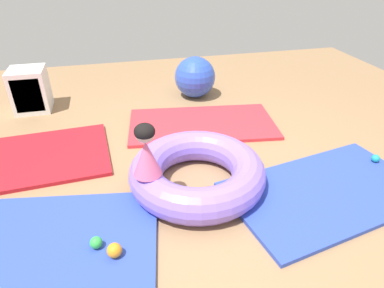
{
  "coord_description": "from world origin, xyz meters",
  "views": [
    {
      "loc": [
        -0.66,
        -2.37,
        1.92
      ],
      "look_at": [
        -0.03,
        0.21,
        0.33
      ],
      "focal_mm": 31.3,
      "sensor_mm": 36.0,
      "label": 1
    }
  ],
  "objects_px": {
    "play_ball_green": "(96,243)",
    "storage_cube": "(30,90)",
    "exercise_ball_large": "(195,77)",
    "inflatable_cushion": "(197,172)",
    "child_in_pink": "(146,151)",
    "play_ball_teal": "(376,158)",
    "play_ball_orange": "(114,250)"
  },
  "relations": [
    {
      "from": "play_ball_green",
      "to": "storage_cube",
      "type": "height_order",
      "value": "storage_cube"
    },
    {
      "from": "exercise_ball_large",
      "to": "storage_cube",
      "type": "height_order",
      "value": "exercise_ball_large"
    },
    {
      "from": "inflatable_cushion",
      "to": "storage_cube",
      "type": "height_order",
      "value": "storage_cube"
    },
    {
      "from": "storage_cube",
      "to": "play_ball_green",
      "type": "bearing_deg",
      "value": -72.92
    },
    {
      "from": "child_in_pink",
      "to": "storage_cube",
      "type": "relative_size",
      "value": 0.82
    },
    {
      "from": "play_ball_teal",
      "to": "storage_cube",
      "type": "relative_size",
      "value": 0.14
    },
    {
      "from": "child_in_pink",
      "to": "play_ball_orange",
      "type": "bearing_deg",
      "value": 142.79
    },
    {
      "from": "inflatable_cushion",
      "to": "exercise_ball_large",
      "type": "bearing_deg",
      "value": 76.55
    },
    {
      "from": "play_ball_green",
      "to": "play_ball_orange",
      "type": "bearing_deg",
      "value": -41.25
    },
    {
      "from": "play_ball_teal",
      "to": "storage_cube",
      "type": "xyz_separation_m",
      "value": [
        -3.54,
        2.2,
        0.2
      ]
    },
    {
      "from": "child_in_pink",
      "to": "play_ball_teal",
      "type": "distance_m",
      "value": 2.32
    },
    {
      "from": "inflatable_cushion",
      "to": "storage_cube",
      "type": "xyz_separation_m",
      "value": [
        -1.72,
        2.1,
        0.13
      ]
    },
    {
      "from": "play_ball_orange",
      "to": "storage_cube",
      "type": "distance_m",
      "value": 2.95
    },
    {
      "from": "exercise_ball_large",
      "to": "play_ball_green",
      "type": "bearing_deg",
      "value": -117.74
    },
    {
      "from": "inflatable_cushion",
      "to": "play_ball_orange",
      "type": "xyz_separation_m",
      "value": [
        -0.77,
        -0.68,
        -0.06
      ]
    },
    {
      "from": "play_ball_orange",
      "to": "exercise_ball_large",
      "type": "xyz_separation_m",
      "value": [
        1.26,
        2.75,
        0.2
      ]
    },
    {
      "from": "play_ball_teal",
      "to": "play_ball_orange",
      "type": "distance_m",
      "value": 2.66
    },
    {
      "from": "inflatable_cushion",
      "to": "play_ball_green",
      "type": "distance_m",
      "value": 1.07
    },
    {
      "from": "play_ball_green",
      "to": "inflatable_cushion",
      "type": "bearing_deg",
      "value": 32.7
    },
    {
      "from": "play_ball_orange",
      "to": "play_ball_green",
      "type": "distance_m",
      "value": 0.17
    },
    {
      "from": "play_ball_green",
      "to": "storage_cube",
      "type": "relative_size",
      "value": 0.16
    },
    {
      "from": "child_in_pink",
      "to": "storage_cube",
      "type": "xyz_separation_m",
      "value": [
        -1.27,
        2.23,
        -0.25
      ]
    },
    {
      "from": "storage_cube",
      "to": "exercise_ball_large",
      "type": "bearing_deg",
      "value": -0.94
    },
    {
      "from": "child_in_pink",
      "to": "storage_cube",
      "type": "distance_m",
      "value": 2.58
    },
    {
      "from": "storage_cube",
      "to": "inflatable_cushion",
      "type": "bearing_deg",
      "value": -50.77
    },
    {
      "from": "child_in_pink",
      "to": "play_ball_green",
      "type": "xyz_separation_m",
      "value": [
        -0.44,
        -0.45,
        -0.44
      ]
    },
    {
      "from": "play_ball_teal",
      "to": "child_in_pink",
      "type": "bearing_deg",
      "value": -179.17
    },
    {
      "from": "play_ball_orange",
      "to": "child_in_pink",
      "type": "bearing_deg",
      "value": 60.25
    },
    {
      "from": "child_in_pink",
      "to": "play_ball_green",
      "type": "distance_m",
      "value": 0.77
    },
    {
      "from": "play_ball_teal",
      "to": "play_ball_green",
      "type": "xyz_separation_m",
      "value": [
        -2.72,
        -0.48,
        0.01
      ]
    },
    {
      "from": "play_ball_green",
      "to": "storage_cube",
      "type": "distance_m",
      "value": 2.81
    },
    {
      "from": "child_in_pink",
      "to": "exercise_ball_large",
      "type": "bearing_deg",
      "value": -30.78
    }
  ]
}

